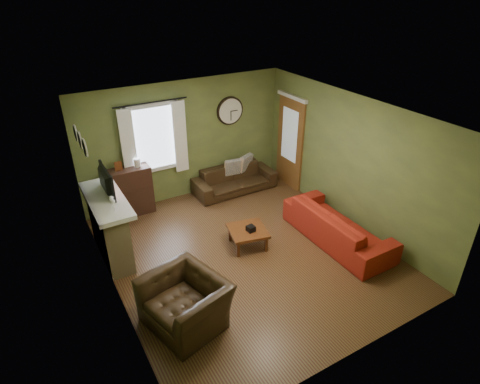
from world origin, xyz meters
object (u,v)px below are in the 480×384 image
sofa_red (338,226)px  coffee_table (248,237)px  bookshelf (131,191)px  armchair (185,302)px  sofa_brown (235,179)px

sofa_red → coffee_table: sofa_red is taller
bookshelf → armchair: bearing=-93.9°
sofa_brown → coffee_table: bearing=-113.1°
armchair → coffee_table: (1.73, 1.15, -0.19)m
sofa_brown → coffee_table: sofa_brown is taller
sofa_red → coffee_table: (-1.55, 0.70, -0.15)m
bookshelf → armchair: bookshelf is taller
sofa_brown → sofa_red: bearing=-75.9°
bookshelf → coffee_table: bookshelf is taller
bookshelf → armchair: 3.36m
sofa_brown → sofa_red: 2.81m
bookshelf → sofa_red: bearing=-43.7°
bookshelf → armchair: (-0.23, -3.35, -0.15)m
sofa_red → bookshelf: bearing=46.3°
bookshelf → coffee_table: 2.69m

